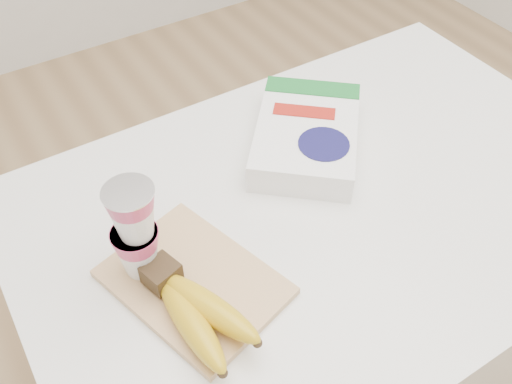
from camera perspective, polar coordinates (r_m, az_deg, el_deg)
table at (r=1.32m, az=5.93°, el=-12.62°), size 1.08×0.72×0.81m
cutting_board at (r=0.87m, az=-6.23°, el=-8.94°), size 0.25×0.30×0.01m
bananas at (r=0.81m, az=-6.03°, el=-11.72°), size 0.11×0.21×0.06m
yogurt_stack at (r=0.82m, az=-12.04°, el=-3.67°), size 0.08×0.07×0.17m
cereal_box at (r=1.07m, az=5.08°, el=5.68°), size 0.31×0.32×0.06m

